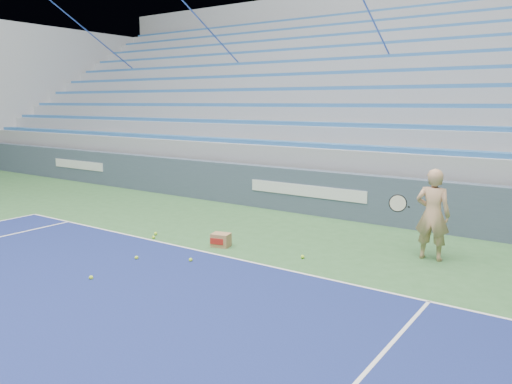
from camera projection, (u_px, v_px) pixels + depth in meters
The scene contains 10 objects.
sponsor_barrier at pixel (309, 192), 12.38m from camera, with size 30.00×0.32×1.10m.
bleachers at pixel (392, 114), 16.68m from camera, with size 31.00×9.15×7.30m.
tennis_player at pixel (432, 214), 8.70m from camera, with size 0.91×0.83×1.62m.
ball_box at pixel (221, 240), 9.60m from camera, with size 0.39×0.34×0.26m.
tennis_ball_0 at pixel (191, 260), 8.69m from camera, with size 0.07×0.07×0.07m, color #C0F131.
tennis_ball_1 at pixel (154, 237), 10.15m from camera, with size 0.07×0.07×0.07m, color #C0F131.
tennis_ball_2 at pixel (303, 257), 8.87m from camera, with size 0.07×0.07×0.07m, color #C0F131.
tennis_ball_3 at pixel (91, 278), 7.81m from camera, with size 0.07×0.07×0.07m, color #C0F131.
tennis_ball_4 at pixel (136, 258), 8.81m from camera, with size 0.07×0.07×0.07m, color #C0F131.
tennis_ball_5 at pixel (156, 234), 10.43m from camera, with size 0.07×0.07×0.07m, color #C0F131.
Camera 1 is at (5.87, 5.13, 2.75)m, focal length 35.00 mm.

